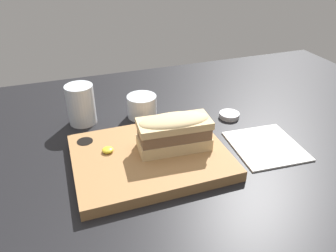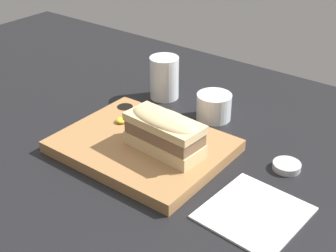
{
  "view_description": "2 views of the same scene",
  "coord_description": "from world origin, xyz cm",
  "px_view_note": "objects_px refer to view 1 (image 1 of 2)",
  "views": [
    {
      "loc": [
        -10.9,
        -56.38,
        45.81
      ],
      "look_at": [
        9.34,
        1.35,
        9.41
      ],
      "focal_mm": 35.0,
      "sensor_mm": 36.0,
      "label": 1
    },
    {
      "loc": [
        57.59,
        -60.93,
        54.18
      ],
      "look_at": [
        10.05,
        1.46,
        9.13
      ],
      "focal_mm": 50.0,
      "sensor_mm": 36.0,
      "label": 2
    }
  ],
  "objects_px": {
    "water_glass": "(81,107)",
    "wine_glass": "(142,107)",
    "napkin": "(266,146)",
    "condiment_dish": "(229,115)",
    "sandwich": "(174,131)",
    "serving_board": "(150,157)"
  },
  "relations": [
    {
      "from": "sandwich",
      "to": "napkin",
      "type": "distance_m",
      "value": 0.23
    },
    {
      "from": "napkin",
      "to": "condiment_dish",
      "type": "distance_m",
      "value": 0.16
    },
    {
      "from": "serving_board",
      "to": "sandwich",
      "type": "bearing_deg",
      "value": 3.56
    },
    {
      "from": "water_glass",
      "to": "wine_glass",
      "type": "relative_size",
      "value": 1.32
    },
    {
      "from": "wine_glass",
      "to": "serving_board",
      "type": "bearing_deg",
      "value": -100.85
    },
    {
      "from": "sandwich",
      "to": "condiment_dish",
      "type": "height_order",
      "value": "sandwich"
    },
    {
      "from": "serving_board",
      "to": "water_glass",
      "type": "distance_m",
      "value": 0.26
    },
    {
      "from": "sandwich",
      "to": "napkin",
      "type": "bearing_deg",
      "value": -9.46
    },
    {
      "from": "sandwich",
      "to": "condiment_dish",
      "type": "relative_size",
      "value": 2.97
    },
    {
      "from": "wine_glass",
      "to": "water_glass",
      "type": "bearing_deg",
      "value": 173.22
    },
    {
      "from": "napkin",
      "to": "serving_board",
      "type": "bearing_deg",
      "value": 173.2
    },
    {
      "from": "napkin",
      "to": "condiment_dish",
      "type": "xyz_separation_m",
      "value": [
        -0.01,
        0.16,
        0.0
      ]
    },
    {
      "from": "condiment_dish",
      "to": "napkin",
      "type": "bearing_deg",
      "value": -85.15
    },
    {
      "from": "wine_glass",
      "to": "napkin",
      "type": "xyz_separation_m",
      "value": [
        0.24,
        -0.24,
        -0.03
      ]
    },
    {
      "from": "sandwich",
      "to": "wine_glass",
      "type": "bearing_deg",
      "value": 94.71
    },
    {
      "from": "water_glass",
      "to": "condiment_dish",
      "type": "height_order",
      "value": "water_glass"
    },
    {
      "from": "condiment_dish",
      "to": "wine_glass",
      "type": "bearing_deg",
      "value": 158.68
    },
    {
      "from": "water_glass",
      "to": "wine_glass",
      "type": "xyz_separation_m",
      "value": [
        0.16,
        -0.02,
        -0.02
      ]
    },
    {
      "from": "water_glass",
      "to": "napkin",
      "type": "relative_size",
      "value": 0.61
    },
    {
      "from": "serving_board",
      "to": "water_glass",
      "type": "xyz_separation_m",
      "value": [
        -0.12,
        0.23,
        0.03
      ]
    },
    {
      "from": "condiment_dish",
      "to": "sandwich",
      "type": "bearing_deg",
      "value": -149.98
    },
    {
      "from": "water_glass",
      "to": "napkin",
      "type": "bearing_deg",
      "value": -33.55
    }
  ]
}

